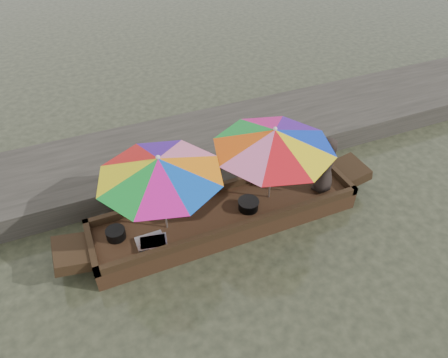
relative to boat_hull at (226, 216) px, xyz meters
name	(u,v)px	position (x,y,z in m)	size (l,w,h in m)	color
water	(226,223)	(0.00, 0.00, -0.17)	(80.00, 80.00, 0.00)	#282B1E
dock	(187,149)	(0.00, 2.20, 0.08)	(22.00, 2.20, 0.50)	#2D2B26
boat_hull	(226,216)	(0.00, 0.00, 0.00)	(4.91, 1.20, 0.35)	#3D2416
cooking_pot	(116,234)	(-1.98, 0.11, 0.26)	(0.33, 0.33, 0.17)	black
tray_crayfish	(153,243)	(-1.45, -0.30, 0.22)	(0.46, 0.32, 0.09)	silver
tray_scallop	(150,241)	(-1.48, -0.23, 0.21)	(0.46, 0.32, 0.06)	silver
charcoal_grill	(248,205)	(0.38, -0.13, 0.26)	(0.36, 0.36, 0.17)	black
supply_bag	(182,200)	(-0.70, 0.43, 0.30)	(0.28, 0.22, 0.26)	silver
vendor	(326,165)	(1.93, -0.18, 0.75)	(0.56, 0.37, 1.15)	black
umbrella_bow	(163,194)	(-1.12, 0.00, 0.95)	(2.04, 2.04, 1.55)	pink
umbrella_stern	(272,164)	(0.88, 0.00, 0.95)	(2.14, 2.14, 1.55)	#5014A5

